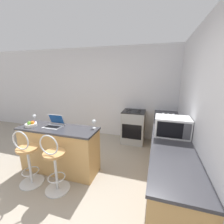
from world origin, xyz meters
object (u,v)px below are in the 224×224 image
Objects in this scene: bar_stool_near at (28,159)px; wine_glass_short at (94,122)px; mug_blue at (173,116)px; toaster at (168,119)px; microwave at (172,126)px; fruit_bowl at (31,124)px; bar_stool_far at (55,165)px; wine_glass_tall at (34,117)px; stove_range at (133,127)px; laptop at (54,123)px.

wine_glass_short is at bearing 36.29° from bar_stool_near.
bar_stool_near reaches higher than mug_blue.
mug_blue is at bearing 73.70° from toaster.
fruit_bowl is (-2.53, -0.32, -0.11)m from microwave.
bar_stool_far reaches higher than fruit_bowl.
microwave reaches higher than toaster.
mug_blue is at bearing 84.17° from microwave.
microwave is (1.74, 0.74, 0.57)m from bar_stool_far.
wine_glass_short is (-1.34, -0.06, -0.03)m from microwave.
bar_stool_near is at bearing -57.63° from fruit_bowl.
bar_stool_near and bar_stool_far have the same top height.
mug_blue is (1.84, 1.77, 0.47)m from bar_stool_far.
bar_stool_near is 0.53m from bar_stool_far.
bar_stool_far is 6.21× the size of wine_glass_tall.
bar_stool_far is at bearing -136.23° from mug_blue.
bar_stool_far is at bearing -112.52° from stove_range.
wine_glass_tall is (-2.66, -0.09, -0.03)m from microwave.
toaster is at bearing 20.32° from laptop.
mug_blue is at bearing 28.68° from laptop.
fruit_bowl reaches higher than stove_range.
microwave is 1.93× the size of toaster.
wine_glass_short is at bearing 1.39° from wine_glass_tall.
bar_stool_near is 3.67× the size of toaster.
microwave is 3.26× the size of wine_glass_tall.
laptop is at bearing -128.12° from stove_range.
wine_glass_tall is at bearing -165.59° from toaster.
laptop reaches higher than stove_range.
stove_range is at bearing 67.48° from bar_stool_far.
laptop is at bearing -9.57° from wine_glass_tall.
fruit_bowl is (-0.79, 0.41, 0.45)m from bar_stool_far.
microwave is at bearing -95.83° from mug_blue.
microwave reaches higher than mug_blue.
bar_stool_far is 4.84× the size of fruit_bowl.
microwave is 5.12× the size of mug_blue.
bar_stool_far is 2.59m from mug_blue.
fruit_bowl is at bearing -160.00° from toaster.
bar_stool_near is at bearing -143.71° from wine_glass_short.
toaster is 1.47m from wine_glass_short.
microwave is 2.67m from wine_glass_tall.
wine_glass_tall reaches higher than mug_blue.
laptop is 2.22m from toaster.
stove_range is 1.14m from mug_blue.
bar_stool_far is (0.53, 0.00, 0.00)m from bar_stool_near.
toaster is at bearing -106.30° from mug_blue.
laptop is 3.19× the size of mug_blue.
bar_stool_near reaches higher than stove_range.
microwave reaches higher than wine_glass_short.
wine_glass_tall is at bearing -178.06° from microwave.
wine_glass_tall is at bearing -140.09° from stove_range.
wine_glass_tall is at bearing -178.61° from wine_glass_short.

